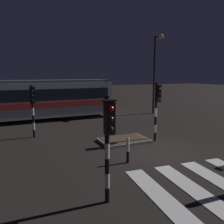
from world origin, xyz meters
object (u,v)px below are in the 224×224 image
object	(u,v)px
traffic_light_median_centre	(157,103)
bollard_island_edge	(128,150)
traffic_light_corner_far_left	(33,103)
tram	(16,100)
street_lamp_trackside_right	(156,65)
traffic_light_corner_near_left	(108,135)

from	to	relation	value
traffic_light_median_centre	bollard_island_edge	distance (m)	4.01
traffic_light_corner_far_left	tram	world-z (taller)	tram
traffic_light_corner_far_left	street_lamp_trackside_right	bearing A→B (deg)	19.33
traffic_light_median_centre	traffic_light_corner_near_left	xyz separation A→B (m)	(-5.02, -4.71, -0.07)
traffic_light_median_centre	street_lamp_trackside_right	world-z (taller)	street_lamp_trackside_right
traffic_light_median_centre	tram	xyz separation A→B (m)	(-6.80, 8.91, -0.41)
tram	traffic_light_corner_far_left	bearing A→B (deg)	-82.77
traffic_light_corner_near_left	tram	size ratio (longest dim) A/B	0.21
traffic_light_corner_far_left	bollard_island_edge	world-z (taller)	traffic_light_corner_far_left
traffic_light_median_centre	tram	distance (m)	11.22
traffic_light_corner_near_left	street_lamp_trackside_right	distance (m)	16.30
traffic_light_corner_far_left	traffic_light_corner_near_left	world-z (taller)	traffic_light_corner_near_left
traffic_light_corner_far_left	traffic_light_corner_near_left	bearing A→B (deg)	-82.38
tram	traffic_light_median_centre	bearing A→B (deg)	-52.62
traffic_light_corner_far_left	traffic_light_median_centre	size ratio (longest dim) A/B	0.95
traffic_light_median_centre	tram	size ratio (longest dim) A/B	0.21
street_lamp_trackside_right	traffic_light_median_centre	bearing A→B (deg)	-124.65
tram	bollard_island_edge	bearing A→B (deg)	-70.92
street_lamp_trackside_right	tram	world-z (taller)	street_lamp_trackside_right
traffic_light_median_centre	bollard_island_edge	bearing A→B (deg)	-144.13
traffic_light_corner_far_left	street_lamp_trackside_right	size ratio (longest dim) A/B	0.43
traffic_light_corner_far_left	bollard_island_edge	distance (m)	6.78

